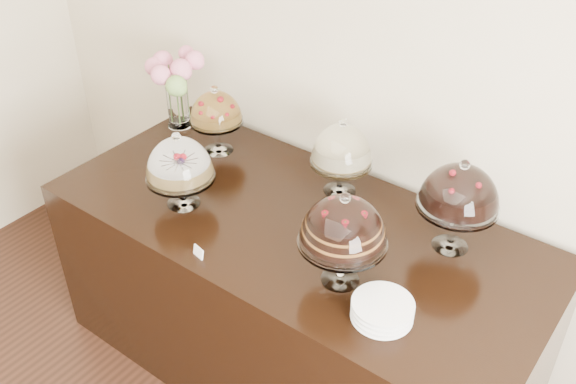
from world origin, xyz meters
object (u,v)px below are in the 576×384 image
Objects in this scene: cake_stand_dark_choco at (460,191)px; plate_stack at (382,310)px; display_counter at (294,296)px; cake_stand_choco_layer at (343,225)px; cake_stand_fruit_tart at (216,111)px; flower_vase at (174,79)px; cake_stand_cheesecake at (342,148)px; cake_stand_sugar_sponge at (179,162)px.

cake_stand_dark_choco is 1.90× the size of plate_stack.
cake_stand_choco_layer reaches higher than display_counter.
display_counter is at bearing 151.74° from cake_stand_choco_layer.
display_counter is at bearing -20.09° from cake_stand_fruit_tart.
cake_stand_fruit_tart is (-1.01, 0.43, -0.04)m from cake_stand_choco_layer.
display_counter is 0.81m from plate_stack.
flower_vase reaches higher than cake_stand_fruit_tart.
cake_stand_fruit_tart is at bearing -174.25° from cake_stand_cheesecake.
cake_stand_dark_choco is 1.01× the size of flower_vase.
flower_vase is 1.70m from plate_stack.
cake_stand_choco_layer is 0.50m from cake_stand_dark_choco.
cake_stand_choco_layer is at bearing 160.87° from plate_stack.
flower_vase is at bearing 136.35° from cake_stand_sugar_sponge.
cake_stand_fruit_tart reaches higher than display_counter.
cake_stand_cheesecake is at bearing 173.96° from cake_stand_dark_choco.
cake_stand_cheesecake is at bearing 85.01° from display_counter.
flower_vase reaches higher than cake_stand_sugar_sponge.
plate_stack is at bearing -19.92° from flower_vase.
cake_stand_cheesecake reaches higher than plate_stack.
display_counter is 5.40× the size of flower_vase.
cake_stand_dark_choco is at bearing -6.04° from cake_stand_cheesecake.
display_counter is 6.19× the size of cake_stand_fruit_tart.
cake_stand_sugar_sponge is 1.17m from cake_stand_dark_choco.
flower_vase is at bearing 163.12° from display_counter.
cake_stand_choco_layer is (0.36, -0.19, 0.71)m from display_counter.
cake_stand_dark_choco is (0.25, 0.44, 0.01)m from cake_stand_choco_layer.
cake_stand_choco_layer is 0.33m from plate_stack.
cake_stand_cheesecake is (-0.33, 0.50, -0.04)m from cake_stand_choco_layer.
cake_stand_fruit_tart is at bearing -179.66° from cake_stand_dark_choco.
cake_stand_sugar_sponge is 1.67× the size of plate_stack.
flower_vase is (-0.99, 0.30, 0.72)m from display_counter.
display_counter is 0.97m from cake_stand_fruit_tart.
plate_stack is (1.58, -0.57, -0.23)m from flower_vase.
cake_stand_sugar_sponge is 1.02× the size of cake_stand_fruit_tart.
flower_vase reaches higher than display_counter.
cake_stand_fruit_tart is 1.64× the size of plate_stack.
cake_stand_dark_choco is 1.60m from flower_vase.
plate_stack is (1.24, -0.51, -0.18)m from cake_stand_fruit_tart.
cake_stand_dark_choco reaches higher than cake_stand_sugar_sponge.
cake_stand_dark_choco reaches higher than cake_stand_cheesecake.
plate_stack is at bearing -92.30° from cake_stand_dark_choco.
cake_stand_dark_choco is 1.16× the size of cake_stand_fruit_tart.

